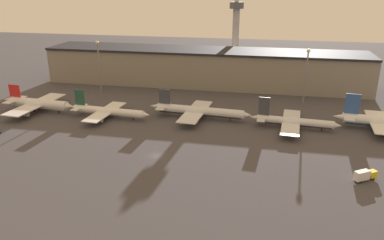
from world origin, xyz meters
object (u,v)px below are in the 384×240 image
(airplane_2, at_px, (199,111))
(control_tower, at_px, (236,31))
(airplane_0, at_px, (38,104))
(airplane_1, at_px, (108,111))
(airplane_3, at_px, (293,122))
(airplane_4, at_px, (384,122))
(service_vehicle_0, at_px, (365,175))

(airplane_2, distance_m, control_tower, 95.93)
(airplane_0, height_order, airplane_2, airplane_2)
(airplane_0, height_order, airplane_1, airplane_0)
(airplane_1, xyz_separation_m, airplane_2, (40.79, 7.20, 0.41))
(airplane_0, height_order, control_tower, control_tower)
(airplane_3, distance_m, airplane_4, 37.04)
(airplane_4, bearing_deg, airplane_1, -171.55)
(airplane_3, relative_size, airplane_4, 0.93)
(airplane_1, distance_m, airplane_4, 119.04)
(airplane_2, bearing_deg, airplane_0, -171.57)
(airplane_4, bearing_deg, airplane_2, -174.79)
(airplane_4, bearing_deg, service_vehicle_0, -105.71)
(airplane_2, bearing_deg, control_tower, 89.96)
(airplane_4, relative_size, service_vehicle_0, 5.27)
(airplane_2, bearing_deg, service_vehicle_0, -32.56)
(airplane_1, height_order, service_vehicle_0, airplane_1)
(airplane_1, relative_size, service_vehicle_0, 5.25)
(airplane_2, xyz_separation_m, airplane_4, (77.97, 0.92, 0.35))
(airplane_4, bearing_deg, airplane_3, -167.35)
(airplane_0, xyz_separation_m, service_vehicle_0, (137.66, -40.66, -1.74))
(service_vehicle_0, xyz_separation_m, control_tower, (-53.32, 138.27, 26.23))
(airplane_4, height_order, service_vehicle_0, airplane_4)
(airplane_2, bearing_deg, airplane_1, -165.46)
(airplane_2, height_order, control_tower, control_tower)
(airplane_0, relative_size, airplane_4, 0.95)
(airplane_0, distance_m, airplane_2, 77.13)
(airplane_1, height_order, control_tower, control_tower)
(service_vehicle_0, bearing_deg, airplane_2, 109.75)
(airplane_4, xyz_separation_m, control_tower, (-70.58, 91.44, 24.48))
(airplane_2, height_order, airplane_3, airplane_3)
(airplane_1, distance_m, airplane_2, 41.42)
(airplane_1, bearing_deg, airplane_0, -178.56)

